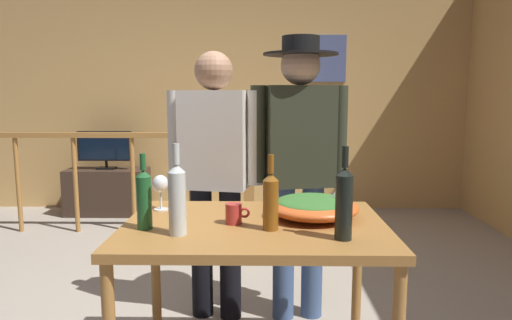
{
  "coord_description": "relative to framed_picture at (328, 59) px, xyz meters",
  "views": [
    {
      "loc": [
        0.41,
        -2.7,
        1.37
      ],
      "look_at": [
        0.37,
        -0.35,
        1.03
      ],
      "focal_mm": 32.42,
      "sensor_mm": 36.0,
      "label": 1
    }
  ],
  "objects": [
    {
      "name": "serving_table",
      "position": [
        -0.78,
        -3.43,
        -1.05
      ],
      "size": [
        1.17,
        0.83,
        0.8
      ],
      "color": "#9E6B33",
      "rests_on": "ground_plane"
    },
    {
      "name": "person_standing_left",
      "position": [
        -1.03,
        -2.72,
        -0.81
      ],
      "size": [
        0.57,
        0.29,
        1.61
      ],
      "rotation": [
        0.0,
        0.0,
        2.96
      ],
      "color": "black",
      "rests_on": "ground_plane"
    },
    {
      "name": "wine_bottle_dark",
      "position": [
        -0.42,
        -3.65,
        -0.82
      ],
      "size": [
        0.07,
        0.07,
        0.37
      ],
      "color": "black",
      "rests_on": "serving_table"
    },
    {
      "name": "wine_bottle_green",
      "position": [
        -1.25,
        -3.52,
        -0.83
      ],
      "size": [
        0.06,
        0.06,
        0.33
      ],
      "color": "#1E5628",
      "rests_on": "serving_table"
    },
    {
      "name": "back_wall",
      "position": [
        -1.15,
        0.06,
        -0.38
      ],
      "size": [
        5.66,
        0.1,
        2.77
      ],
      "primitive_type": "cube",
      "color": "tan",
      "rests_on": "ground_plane"
    },
    {
      "name": "framed_picture",
      "position": [
        0.0,
        0.0,
        0.0
      ],
      "size": [
        0.42,
        0.03,
        0.53
      ],
      "primitive_type": "cube",
      "color": "#4F5C8C"
    },
    {
      "name": "mug_red",
      "position": [
        -0.87,
        -3.44,
        -0.92
      ],
      "size": [
        0.11,
        0.07,
        0.09
      ],
      "color": "#B7332D",
      "rests_on": "serving_table"
    },
    {
      "name": "ground_plane",
      "position": [
        -1.15,
        -2.73,
        -1.77
      ],
      "size": [
        7.36,
        7.36,
        0.0
      ],
      "primitive_type": "plane",
      "color": "#9E9384"
    },
    {
      "name": "flat_screen_tv",
      "position": [
        -2.52,
        -0.32,
        -0.99
      ],
      "size": [
        0.6,
        0.12,
        0.43
      ],
      "color": "black",
      "rests_on": "tv_console"
    },
    {
      "name": "person_standing_right",
      "position": [
        -0.53,
        -2.72,
        -0.75
      ],
      "size": [
        0.57,
        0.43,
        1.69
      ],
      "rotation": [
        0.0,
        0.0,
        3.32
      ],
      "color": "#3D5684",
      "rests_on": "ground_plane"
    },
    {
      "name": "salad_bowl",
      "position": [
        -0.51,
        -3.33,
        -0.91
      ],
      "size": [
        0.42,
        0.42,
        0.21
      ],
      "color": "#DB5B23",
      "rests_on": "serving_table"
    },
    {
      "name": "wine_bottle_amber",
      "position": [
        -0.71,
        -3.53,
        -0.84
      ],
      "size": [
        0.07,
        0.07,
        0.32
      ],
      "color": "brown",
      "rests_on": "serving_table"
    },
    {
      "name": "tv_console",
      "position": [
        -2.52,
        -0.29,
        -1.51
      ],
      "size": [
        0.9,
        0.4,
        0.52
      ],
      "primitive_type": "cube",
      "color": "#38281E",
      "rests_on": "ground_plane"
    },
    {
      "name": "stair_railing",
      "position": [
        -1.83,
        -0.99,
        -1.12
      ],
      "size": [
        2.94,
        0.1,
        1.04
      ],
      "color": "#9E6B33",
      "rests_on": "ground_plane"
    },
    {
      "name": "wine_bottle_clear",
      "position": [
        -1.09,
        -3.6,
        -0.81
      ],
      "size": [
        0.07,
        0.07,
        0.38
      ],
      "color": "silver",
      "rests_on": "serving_table"
    },
    {
      "name": "wine_glass",
      "position": [
        -1.25,
        -3.2,
        -0.84
      ],
      "size": [
        0.08,
        0.08,
        0.18
      ],
      "color": "silver",
      "rests_on": "serving_table"
    }
  ]
}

